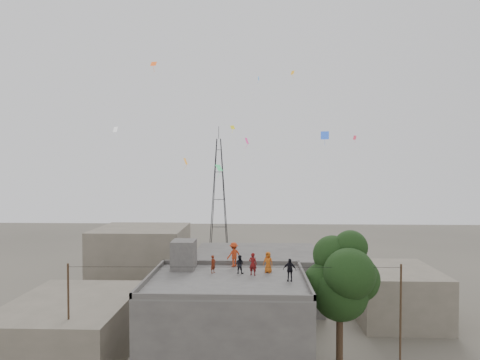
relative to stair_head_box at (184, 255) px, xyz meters
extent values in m
cube|color=#494644|center=(3.20, -2.60, -4.10)|extent=(10.00, 8.00, 6.00)
cube|color=#55524F|center=(3.20, -2.60, -1.05)|extent=(10.00, 8.00, 0.10)
cube|color=#494644|center=(3.20, 1.32, -0.85)|extent=(10.00, 0.15, 0.30)
cube|color=#494644|center=(3.20, -6.53, -0.85)|extent=(10.00, 0.15, 0.30)
cube|color=#494644|center=(8.12, -2.60, -0.85)|extent=(0.15, 8.00, 0.30)
cube|color=#494644|center=(-1.72, -2.60, -0.85)|extent=(0.15, 8.00, 0.30)
cube|color=#494644|center=(0.00, 0.00, 0.00)|extent=(1.60, 1.80, 2.00)
cube|color=#665F50|center=(-7.80, -0.60, -5.10)|extent=(8.00, 10.00, 4.00)
cube|color=#494644|center=(5.20, 11.40, -4.60)|extent=(12.00, 9.00, 5.00)
cube|color=#665F50|center=(-6.80, 13.40, -3.60)|extent=(9.00, 8.00, 7.00)
cube|color=#665F50|center=(17.20, 7.40, -4.90)|extent=(7.00, 8.00, 4.40)
cylinder|color=black|center=(10.40, -2.10, -5.10)|extent=(0.44, 0.44, 4.00)
cylinder|color=black|center=(10.55, -2.00, -3.50)|extent=(0.64, 0.91, 2.14)
sphere|color=black|center=(10.40, -2.10, -1.90)|extent=(3.60, 3.60, 3.60)
sphere|color=black|center=(11.50, -1.80, -1.10)|extent=(3.00, 3.00, 3.00)
sphere|color=black|center=(9.50, -1.60, -1.50)|extent=(2.80, 2.80, 2.80)
sphere|color=black|center=(10.80, -2.90, -0.50)|extent=(3.20, 3.20, 3.20)
sphere|color=black|center=(10.10, -1.20, 0.30)|extent=(2.60, 2.60, 2.60)
sphere|color=black|center=(11.20, -1.50, 0.90)|extent=(2.20, 2.20, 2.20)
cylinder|color=black|center=(-6.30, -4.10, -3.40)|extent=(0.12, 0.12, 7.40)
cylinder|color=black|center=(13.70, -3.60, -3.40)|extent=(0.12, 0.12, 7.40)
cylinder|color=black|center=(3.70, -3.85, 0.10)|extent=(20.00, 0.52, 0.02)
cylinder|color=black|center=(-1.65, 36.55, 1.90)|extent=(1.27, 1.27, 18.01)
cylinder|color=black|center=(0.05, 36.55, 1.90)|extent=(1.27, 1.27, 18.01)
cylinder|color=black|center=(0.05, 38.25, 1.90)|extent=(1.27, 1.27, 18.01)
cylinder|color=black|center=(-1.65, 38.25, 1.90)|extent=(1.27, 1.27, 18.01)
cube|color=black|center=(-0.80, 37.40, -3.50)|extent=(2.36, 0.08, 0.08)
cube|color=black|center=(-0.80, 37.40, -3.50)|extent=(0.08, 2.36, 0.08)
cube|color=black|center=(-0.80, 37.40, 1.00)|extent=(1.81, 0.08, 0.08)
cube|color=black|center=(-0.80, 37.40, 1.00)|extent=(0.08, 1.81, 0.08)
cube|color=black|center=(-0.80, 37.40, 5.50)|extent=(1.26, 0.08, 0.08)
cube|color=black|center=(-0.80, 37.40, 5.50)|extent=(0.08, 1.26, 0.08)
cube|color=black|center=(-0.80, 37.40, 9.10)|extent=(0.82, 0.08, 0.08)
cube|color=black|center=(-0.80, 37.40, 9.10)|extent=(0.08, 0.82, 0.08)
cylinder|color=black|center=(-0.80, 37.40, 11.90)|extent=(0.08, 0.08, 2.00)
imported|color=#630F0F|center=(4.83, -1.52, -0.26)|extent=(0.63, 0.52, 1.48)
imported|color=#C35916|center=(5.86, -0.81, -0.30)|extent=(0.81, 0.68, 1.41)
imported|color=black|center=(3.94, -1.07, -0.39)|extent=(0.69, 0.60, 1.22)
imported|color=black|center=(7.13, -2.81, -0.30)|extent=(0.87, 0.49, 1.41)
imported|color=#B73515|center=(3.47, 0.80, -0.14)|extent=(1.28, 1.18, 1.72)
imported|color=maroon|center=(2.16, -1.02, -0.41)|extent=(0.48, 0.52, 1.18)
plane|color=orange|center=(-0.53, 3.97, 6.60)|extent=(0.25, 0.56, 0.51)
plane|color=#DC2277|center=(4.34, 3.58, 8.19)|extent=(0.31, 0.52, 0.47)
plane|color=yellow|center=(3.09, 6.46, 9.53)|extent=(0.45, 0.40, 0.29)
plane|color=blue|center=(10.05, 1.66, 8.43)|extent=(0.58, 0.18, 0.58)
plane|color=white|center=(-7.18, 6.94, 9.44)|extent=(0.48, 0.35, 0.46)
plane|color=orange|center=(8.88, 13.93, 15.90)|extent=(0.38, 0.43, 0.41)
plane|color=#36CD6E|center=(2.36, 1.41, 6.08)|extent=(0.54, 0.61, 0.45)
plane|color=#D7324F|center=(14.04, 9.02, 8.83)|extent=(0.38, 0.32, 0.37)
plane|color=#FF5C1A|center=(-1.79, -1.05, 12.99)|extent=(0.42, 0.28, 0.32)
plane|color=#4689D4|center=(5.40, 16.40, 15.90)|extent=(0.14, 0.41, 0.41)
camera|label=1|loc=(4.87, -27.68, 5.99)|focal=30.00mm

